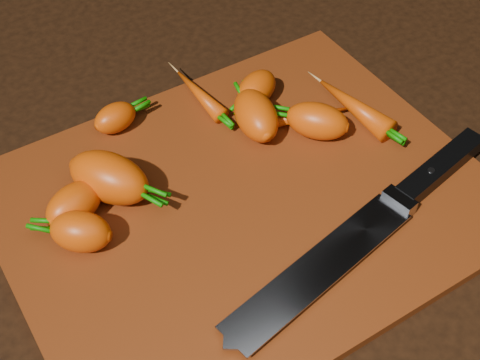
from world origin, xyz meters
TOP-DOWN VIEW (x-y plane):
  - ground at (0.00, 0.00)m, footprint 2.00×2.00m
  - cutting_board at (0.00, 0.00)m, footprint 0.50×0.40m
  - carrot_0 at (-0.16, 0.07)m, footprint 0.07×0.06m
  - carrot_1 at (-0.17, 0.03)m, footprint 0.07×0.07m
  - carrot_2 at (-0.12, 0.08)m, footprint 0.09×0.11m
  - carrot_3 at (0.07, 0.08)m, footprint 0.06×0.09m
  - carrot_4 at (0.10, 0.12)m, footprint 0.07×0.06m
  - carrot_5 at (-0.07, 0.17)m, footprint 0.06×0.04m
  - carrot_6 at (0.12, 0.04)m, footprint 0.08×0.08m
  - carrot_7 at (0.04, 0.16)m, footprint 0.02×0.10m
  - carrot_8 at (0.12, 0.06)m, footprint 0.11×0.05m
  - carrot_9 at (0.18, 0.04)m, footprint 0.04×0.12m
  - knife at (0.03, -0.12)m, footprint 0.38×0.10m

SIDE VIEW (x-z plane):
  - ground at x=0.00m, z-range -0.01..0.00m
  - cutting_board at x=0.00m, z-range 0.00..0.01m
  - knife at x=0.03m, z-range 0.01..0.03m
  - carrot_8 at x=0.12m, z-range 0.01..0.03m
  - carrot_7 at x=0.04m, z-range 0.01..0.03m
  - carrot_9 at x=0.18m, z-range 0.01..0.04m
  - carrot_5 at x=-0.07m, z-range 0.01..0.05m
  - carrot_4 at x=0.10m, z-range 0.01..0.05m
  - carrot_0 at x=-0.16m, z-range 0.01..0.05m
  - carrot_1 at x=-0.17m, z-range 0.01..0.05m
  - carrot_6 at x=0.12m, z-range 0.01..0.05m
  - carrot_3 at x=0.07m, z-range 0.01..0.06m
  - carrot_2 at x=-0.12m, z-range 0.01..0.07m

